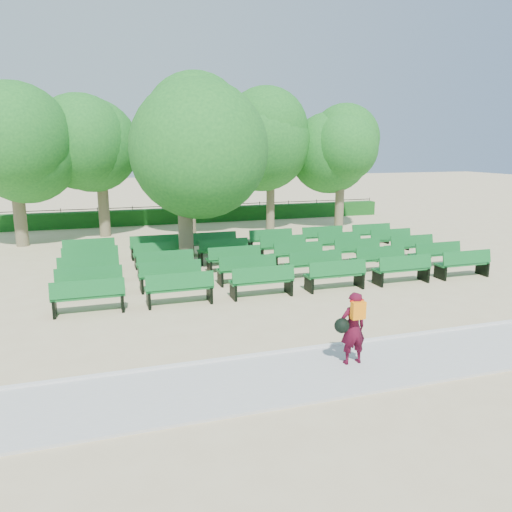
{
  "coord_description": "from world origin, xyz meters",
  "views": [
    {
      "loc": [
        -5.02,
        -16.07,
        4.61
      ],
      "look_at": [
        -0.19,
        -1.0,
        1.1
      ],
      "focal_mm": 35.0,
      "sensor_mm": 36.0,
      "label": 1
    }
  ],
  "objects": [
    {
      "name": "bench_array",
      "position": [
        0.94,
        1.38,
        0.1
      ],
      "size": [
        1.99,
        0.63,
        1.26
      ],
      "rotation": [
        0.0,
        0.0,
        0.0
      ],
      "color": "#105F24",
      "rests_on": "ground"
    },
    {
      "name": "curb",
      "position": [
        0.0,
        -6.25,
        0.05
      ],
      "size": [
        30.0,
        0.12,
        0.1
      ],
      "primitive_type": "cube",
      "color": "silver",
      "rests_on": "ground"
    },
    {
      "name": "hedge",
      "position": [
        0.0,
        14.0,
        0.45
      ],
      "size": [
        26.0,
        0.7,
        0.9
      ],
      "primitive_type": "cube",
      "color": "#145017",
      "rests_on": "ground"
    },
    {
      "name": "tree_line",
      "position": [
        0.0,
        10.0,
        0.0
      ],
      "size": [
        21.8,
        6.8,
        7.04
      ],
      "primitive_type": null,
      "color": "#1E6D21",
      "rests_on": "ground"
    },
    {
      "name": "ground",
      "position": [
        0.0,
        0.0,
        0.0
      ],
      "size": [
        120.0,
        120.0,
        0.0
      ],
      "primitive_type": "plane",
      "color": "tan"
    },
    {
      "name": "person",
      "position": [
        -0.06,
        -7.25,
        0.87
      ],
      "size": [
        0.74,
        0.45,
        1.57
      ],
      "rotation": [
        0.0,
        0.0,
        3.16
      ],
      "color": "#45091C",
      "rests_on": "ground"
    },
    {
      "name": "paving",
      "position": [
        0.0,
        -7.4,
        0.03
      ],
      "size": [
        30.0,
        2.2,
        0.06
      ],
      "primitive_type": "cube",
      "color": "#B2B3AE",
      "rests_on": "ground"
    },
    {
      "name": "tree_among",
      "position": [
        -1.9,
        2.27,
        4.59
      ],
      "size": [
        4.82,
        4.82,
        6.79
      ],
      "color": "brown",
      "rests_on": "ground"
    },
    {
      "name": "fence",
      "position": [
        0.0,
        14.4,
        0.0
      ],
      "size": [
        26.0,
        0.1,
        1.02
      ],
      "primitive_type": null,
      "color": "black",
      "rests_on": "ground"
    }
  ]
}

